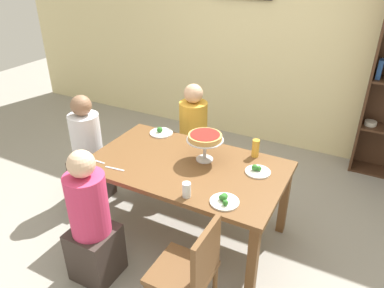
{
  "coord_description": "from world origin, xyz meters",
  "views": [
    {
      "loc": [
        1.28,
        -2.33,
        2.37
      ],
      "look_at": [
        0.0,
        0.1,
        0.89
      ],
      "focal_mm": 34.19,
      "sensor_mm": 36.0,
      "label": 1
    }
  ],
  "objects_px": {
    "water_glass_clear_near": "(187,190)",
    "deep_dish_pizza_stand": "(205,139)",
    "dining_table": "(187,173)",
    "salad_plate_near_diner": "(161,132)",
    "salad_plate_spare": "(257,171)",
    "cutlery_knife_near": "(115,169)",
    "chair_near_right": "(191,270)",
    "diner_far_left": "(193,142)",
    "cutlery_fork_far": "(196,142)",
    "cutlery_fork_near": "(96,161)",
    "salad_plate_far_diner": "(224,200)",
    "diner_head_west": "(89,156)",
    "diner_near_left": "(92,226)",
    "beer_glass_amber_tall": "(256,148)"
  },
  "relations": [
    {
      "from": "cutlery_fork_near",
      "to": "cutlery_fork_far",
      "type": "relative_size",
      "value": 1.0
    },
    {
      "from": "dining_table",
      "to": "salad_plate_far_diner",
      "type": "relative_size",
      "value": 7.74
    },
    {
      "from": "diner_far_left",
      "to": "cutlery_fork_far",
      "type": "relative_size",
      "value": 6.39
    },
    {
      "from": "diner_head_west",
      "to": "beer_glass_amber_tall",
      "type": "xyz_separation_m",
      "value": [
        1.62,
        0.38,
        0.33
      ]
    },
    {
      "from": "beer_glass_amber_tall",
      "to": "dining_table",
      "type": "bearing_deg",
      "value": -139.12
    },
    {
      "from": "diner_near_left",
      "to": "water_glass_clear_near",
      "type": "height_order",
      "value": "diner_near_left"
    },
    {
      "from": "salad_plate_spare",
      "to": "water_glass_clear_near",
      "type": "distance_m",
      "value": 0.67
    },
    {
      "from": "chair_near_right",
      "to": "beer_glass_amber_tall",
      "type": "bearing_deg",
      "value": -0.17
    },
    {
      "from": "water_glass_clear_near",
      "to": "cutlery_fork_near",
      "type": "height_order",
      "value": "water_glass_clear_near"
    },
    {
      "from": "deep_dish_pizza_stand",
      "to": "salad_plate_spare",
      "type": "distance_m",
      "value": 0.51
    },
    {
      "from": "water_glass_clear_near",
      "to": "salad_plate_near_diner",
      "type": "bearing_deg",
      "value": 132.29
    },
    {
      "from": "diner_far_left",
      "to": "cutlery_fork_far",
      "type": "bearing_deg",
      "value": 30.51
    },
    {
      "from": "diner_near_left",
      "to": "salad_plate_far_diner",
      "type": "relative_size",
      "value": 5.34
    },
    {
      "from": "cutlery_fork_near",
      "to": "chair_near_right",
      "type": "bearing_deg",
      "value": -22.6
    },
    {
      "from": "salad_plate_far_diner",
      "to": "dining_table",
      "type": "bearing_deg",
      "value": 145.74
    },
    {
      "from": "diner_head_west",
      "to": "salad_plate_near_diner",
      "type": "relative_size",
      "value": 5.02
    },
    {
      "from": "salad_plate_near_diner",
      "to": "salad_plate_spare",
      "type": "relative_size",
      "value": 1.1
    },
    {
      "from": "diner_head_west",
      "to": "salad_plate_spare",
      "type": "bearing_deg",
      "value": 4.42
    },
    {
      "from": "diner_near_left",
      "to": "diner_head_west",
      "type": "xyz_separation_m",
      "value": [
        -0.75,
        0.81,
        0.0
      ]
    },
    {
      "from": "beer_glass_amber_tall",
      "to": "water_glass_clear_near",
      "type": "xyz_separation_m",
      "value": [
        -0.25,
        -0.8,
        -0.02
      ]
    },
    {
      "from": "cutlery_knife_near",
      "to": "chair_near_right",
      "type": "bearing_deg",
      "value": -32.03
    },
    {
      "from": "chair_near_right",
      "to": "cutlery_knife_near",
      "type": "xyz_separation_m",
      "value": [
        -0.96,
        0.46,
        0.26
      ]
    },
    {
      "from": "dining_table",
      "to": "diner_head_west",
      "type": "xyz_separation_m",
      "value": [
        -1.15,
        0.03,
        -0.16
      ]
    },
    {
      "from": "diner_head_west",
      "to": "deep_dish_pizza_stand",
      "type": "xyz_separation_m",
      "value": [
        1.26,
        0.11,
        0.45
      ]
    },
    {
      "from": "cutlery_knife_near",
      "to": "cutlery_fork_far",
      "type": "distance_m",
      "value": 0.84
    },
    {
      "from": "dining_table",
      "to": "deep_dish_pizza_stand",
      "type": "height_order",
      "value": "deep_dish_pizza_stand"
    },
    {
      "from": "salad_plate_near_diner",
      "to": "salad_plate_far_diner",
      "type": "bearing_deg",
      "value": -36.3
    },
    {
      "from": "cutlery_fork_near",
      "to": "cutlery_fork_far",
      "type": "distance_m",
      "value": 0.94
    },
    {
      "from": "dining_table",
      "to": "salad_plate_near_diner",
      "type": "distance_m",
      "value": 0.65
    },
    {
      "from": "salad_plate_spare",
      "to": "cutlery_fork_near",
      "type": "distance_m",
      "value": 1.38
    },
    {
      "from": "dining_table",
      "to": "diner_near_left",
      "type": "distance_m",
      "value": 0.89
    },
    {
      "from": "diner_head_west",
      "to": "salad_plate_spare",
      "type": "relative_size",
      "value": 5.5
    },
    {
      "from": "salad_plate_far_diner",
      "to": "cutlery_knife_near",
      "type": "distance_m",
      "value": 0.99
    },
    {
      "from": "diner_far_left",
      "to": "dining_table",
      "type": "bearing_deg",
      "value": 23.9
    },
    {
      "from": "water_glass_clear_near",
      "to": "deep_dish_pizza_stand",
      "type": "bearing_deg",
      "value": 102.12
    },
    {
      "from": "beer_glass_amber_tall",
      "to": "diner_head_west",
      "type": "bearing_deg",
      "value": -166.93
    },
    {
      "from": "salad_plate_spare",
      "to": "cutlery_fork_far",
      "type": "xyz_separation_m",
      "value": [
        -0.69,
        0.24,
        -0.01
      ]
    },
    {
      "from": "water_glass_clear_near",
      "to": "cutlery_fork_far",
      "type": "height_order",
      "value": "water_glass_clear_near"
    },
    {
      "from": "diner_head_west",
      "to": "cutlery_fork_far",
      "type": "height_order",
      "value": "diner_head_west"
    },
    {
      "from": "deep_dish_pizza_stand",
      "to": "cutlery_fork_near",
      "type": "relative_size",
      "value": 1.77
    },
    {
      "from": "diner_far_left",
      "to": "beer_glass_amber_tall",
      "type": "xyz_separation_m",
      "value": [
        0.83,
        -0.41,
        0.33
      ]
    },
    {
      "from": "diner_head_west",
      "to": "salad_plate_near_diner",
      "type": "bearing_deg",
      "value": 29.81
    },
    {
      "from": "cutlery_fork_near",
      "to": "cutlery_knife_near",
      "type": "height_order",
      "value": "same"
    },
    {
      "from": "salad_plate_near_diner",
      "to": "water_glass_clear_near",
      "type": "distance_m",
      "value": 1.08
    },
    {
      "from": "cutlery_fork_near",
      "to": "salad_plate_far_diner",
      "type": "bearing_deg",
      "value": -1.28
    },
    {
      "from": "diner_far_left",
      "to": "cutlery_knife_near",
      "type": "distance_m",
      "value": 1.19
    },
    {
      "from": "cutlery_knife_near",
      "to": "cutlery_fork_far",
      "type": "xyz_separation_m",
      "value": [
        0.38,
        0.75,
        0.0
      ]
    },
    {
      "from": "diner_head_west",
      "to": "diner_near_left",
      "type": "bearing_deg",
      "value": -47.16
    },
    {
      "from": "dining_table",
      "to": "beer_glass_amber_tall",
      "type": "height_order",
      "value": "beer_glass_amber_tall"
    },
    {
      "from": "salad_plate_far_diner",
      "to": "salad_plate_spare",
      "type": "bearing_deg",
      "value": 80.97
    }
  ]
}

